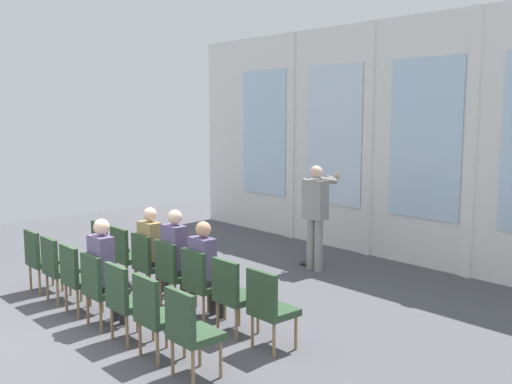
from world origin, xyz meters
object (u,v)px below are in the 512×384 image
object	(u,v)px
chair_r1_c3	(100,285)
audience_r1_c3	(105,267)
chair_r1_c4	(126,298)
chair_r1_c6	(190,328)
chair_r0_c3	(173,270)
chair_r0_c5	(233,292)
speaker	(316,210)
chair_r1_c0	(40,257)
chair_r0_c4	(201,280)
chair_r0_c6	(269,305)
chair_r1_c2	(78,275)
audience_r0_c3	(178,253)
mic_stand	(308,246)
chair_r0_c2	(148,261)
audience_r0_c2	(153,247)
chair_r1_c5	(155,312)
chair_r1_c1	(58,265)
chair_r0_c0	(106,246)
chair_r0_c1	(126,253)
audience_r0_c4	(206,265)

from	to	relation	value
chair_r1_c3	audience_r1_c3	xyz separation A→B (m)	(0.00, 0.08, 0.22)
chair_r1_c4	chair_r1_c6	world-z (taller)	same
chair_r0_c3	chair_r0_c5	bearing A→B (deg)	0.00
speaker	chair_r1_c0	distance (m)	4.43
chair_r0_c4	chair_r0_c6	xyz separation A→B (m)	(1.29, 0.00, 0.00)
chair_r1_c3	audience_r1_c3	distance (m)	0.24
chair_r1_c2	chair_r1_c6	bearing A→B (deg)	0.00
audience_r0_c3	chair_r0_c6	xyz separation A→B (m)	(1.94, -0.08, -0.22)
chair_r0_c3	chair_r1_c3	world-z (taller)	same
mic_stand	chair_r0_c2	bearing A→B (deg)	-94.72
audience_r0_c2	chair_r1_c5	world-z (taller)	audience_r0_c2
chair_r1_c1	audience_r1_c3	world-z (taller)	audience_r1_c3
mic_stand	chair_r0_c2	xyz separation A→B (m)	(-0.25, -3.08, 0.20)
chair_r0_c6	chair_r1_c6	size ratio (longest dim) A/B	1.00
chair_r1_c2	chair_r0_c3	bearing A→B (deg)	59.03
speaker	chair_r0_c5	size ratio (longest dim) A/B	1.91
chair_r0_c5	chair_r1_c6	xyz separation A→B (m)	(0.65, -1.08, 0.00)
chair_r0_c3	audience_r1_c3	distance (m)	1.02
mic_stand	chair_r0_c0	size ratio (longest dim) A/B	1.65
chair_r0_c5	chair_r1_c3	world-z (taller)	same
speaker	audience_r1_c3	xyz separation A→B (m)	(0.05, -3.90, -0.29)
chair_r1_c0	chair_r0_c2	bearing A→B (deg)	39.80
chair_r0_c5	chair_r1_c6	world-z (taller)	same
chair_r1_c0	chair_r1_c5	size ratio (longest dim) A/B	1.00
chair_r0_c3	chair_r1_c2	world-z (taller)	same
chair_r1_c1	chair_r1_c5	world-z (taller)	same
audience_r0_c3	mic_stand	bearing A→B (deg)	97.44
chair_r0_c2	chair_r0_c5	xyz separation A→B (m)	(1.94, 0.00, 0.00)
chair_r0_c6	chair_r1_c6	xyz separation A→B (m)	(0.00, -1.08, 0.00)
chair_r0_c2	chair_r0_c4	xyz separation A→B (m)	(1.29, 0.00, 0.00)
chair_r0_c1	chair_r0_c6	size ratio (longest dim) A/B	1.00
audience_r0_c4	chair_r1_c5	world-z (taller)	audience_r0_c4
speaker	chair_r0_c2	xyz separation A→B (m)	(-0.60, -2.90, -0.51)
chair_r0_c1	chair_r1_c3	size ratio (longest dim) A/B	1.00
chair_r1_c2	audience_r1_c3	distance (m)	0.69
mic_stand	audience_r0_c2	distance (m)	3.04
chair_r1_c5	chair_r0_c1	bearing A→B (deg)	157.38
chair_r0_c0	audience_r0_c3	world-z (taller)	audience_r0_c3
chair_r0_c1	audience_r0_c2	world-z (taller)	audience_r0_c2
chair_r1_c0	chair_r1_c2	size ratio (longest dim) A/B	1.00
chair_r0_c6	chair_r1_c4	distance (m)	1.68
chair_r0_c0	chair_r1_c1	size ratio (longest dim) A/B	1.00
chair_r1_c1	chair_r1_c3	xyz separation A→B (m)	(1.29, 0.00, 0.00)
chair_r0_c4	chair_r0_c6	world-z (taller)	same
audience_r1_c3	chair_r1_c5	xyz separation A→B (m)	(1.29, -0.08, -0.22)
chair_r0_c2	audience_r0_c2	xyz separation A→B (m)	(0.00, 0.08, 0.20)
chair_r0_c4	chair_r1_c0	distance (m)	2.80
chair_r0_c4	chair_r1_c4	distance (m)	1.08
chair_r0_c2	audience_r1_c3	size ratio (longest dim) A/B	0.69
chair_r1_c5	chair_r1_c6	size ratio (longest dim) A/B	1.00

